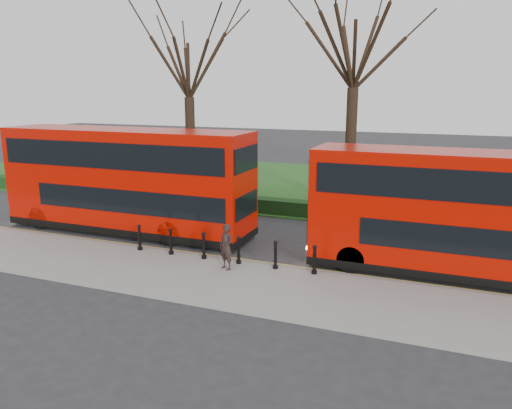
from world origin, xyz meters
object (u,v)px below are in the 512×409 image
at_px(bus_lead, 126,181).
at_px(bus_rear, 472,216).
at_px(bollard_row, 221,248).
at_px(pedestrian, 226,247).

distance_m(bus_lead, bus_rear, 14.58).
relative_size(bollard_row, pedestrian, 4.43).
height_order(bollard_row, bus_rear, bus_rear).
bearing_deg(pedestrian, bus_rear, 42.57).
bearing_deg(bus_lead, bollard_row, -22.97).
distance_m(bollard_row, pedestrian, 0.96).
height_order(bollard_row, pedestrian, pedestrian).
xyz_separation_m(bollard_row, bus_lead, (-5.95, 2.52, 1.73)).
relative_size(bus_lead, bus_rear, 1.07).
bearing_deg(bus_lead, pedestrian, -26.40).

